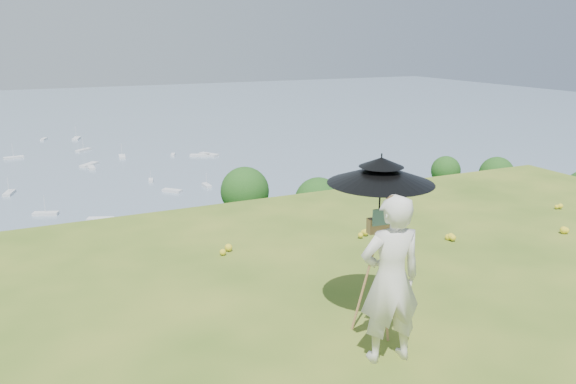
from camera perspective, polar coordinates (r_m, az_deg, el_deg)
name	(u,v)px	position (r m, az deg, el deg)	size (l,w,h in m)	color
ground	(568,342)	(7.40, 26.55, -13.48)	(14.00, 14.00, 0.00)	#3E641C
shoreline_tier	(93,318)	(88.30, -19.18, -11.97)	(170.00, 28.00, 8.00)	gray
bay_water	(45,134)	(246.76, -23.48, 5.46)	(700.00, 700.00, 0.00)	slate
slope_trees	(131,298)	(43.31, -15.69, -10.28)	(110.00, 50.00, 6.00)	#164815
harbor_town	(89,276)	(85.60, -19.56, -8.09)	(110.00, 22.00, 5.00)	silver
moored_boats	(7,180)	(169.12, -26.69, 1.13)	(140.00, 140.00, 0.70)	silver
wildflowers	(550,328)	(7.51, 25.11, -12.36)	(10.00, 10.50, 0.12)	yellow
painter	(390,280)	(6.04, 10.37, -8.75)	(0.68, 0.44, 1.86)	silver
field_easel	(378,270)	(6.65, 9.09, -7.87)	(0.58, 0.58, 1.54)	#AB6D47
sun_umbrella	(380,192)	(6.37, 9.34, 0.00)	(1.20, 1.20, 0.88)	black
painter_cap	(395,200)	(5.74, 10.78, -0.76)	(0.18, 0.22, 0.10)	#DD7986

